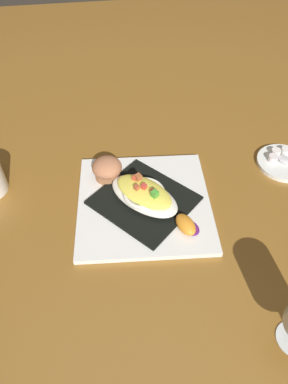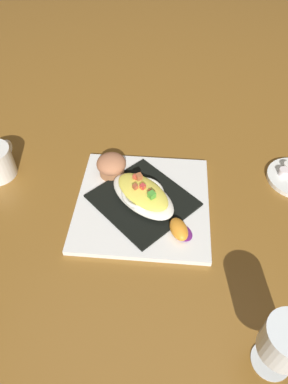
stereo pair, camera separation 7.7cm
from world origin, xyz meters
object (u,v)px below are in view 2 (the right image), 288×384
(muffin, at_px, (113,165))
(creamer_cup_2, at_px, (285,172))
(orange_garnish, at_px, (181,230))
(square_plate, at_px, (144,203))
(stemmed_glass, at_px, (288,342))
(gratin_dish, at_px, (144,194))

(muffin, height_order, creamer_cup_2, muffin)
(orange_garnish, bearing_deg, creamer_cup_2, 123.25)
(square_plate, xyz_separation_m, stemmed_glass, (0.34, 0.21, 0.08))
(square_plate, xyz_separation_m, muffin, (-0.09, -0.07, 0.03))
(gratin_dish, distance_m, creamer_cup_2, 0.36)
(muffin, bearing_deg, orange_garnish, 40.02)
(gratin_dish, relative_size, stemmed_glass, 1.50)
(creamer_cup_2, bearing_deg, gratin_dish, -76.02)
(square_plate, distance_m, creamer_cup_2, 0.36)
(gratin_dish, xyz_separation_m, stemmed_glass, (0.34, 0.21, 0.05))
(muffin, height_order, stemmed_glass, stemmed_glass)
(square_plate, height_order, gratin_dish, gratin_dish)
(muffin, distance_m, creamer_cup_2, 0.42)
(square_plate, bearing_deg, stemmed_glass, 31.59)
(orange_garnish, bearing_deg, square_plate, -139.76)
(square_plate, bearing_deg, gratin_dish, 128.15)
(square_plate, xyz_separation_m, creamer_cup_2, (-0.09, 0.34, 0.01))
(stemmed_glass, bearing_deg, square_plate, -148.41)
(square_plate, distance_m, orange_garnish, 0.12)
(muffin, height_order, orange_garnish, muffin)
(stemmed_glass, bearing_deg, gratin_dish, -148.41)
(square_plate, xyz_separation_m, gratin_dish, (-0.00, 0.00, 0.03))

